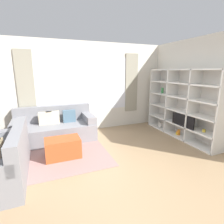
# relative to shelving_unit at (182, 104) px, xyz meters

# --- Properties ---
(ground_plane) EXTENTS (16.00, 16.00, 0.00)m
(ground_plane) POSITION_rel_shelving_unit_xyz_m (-2.42, -1.44, -0.93)
(ground_plane) COLOR #9E7F5B
(wall_back) EXTENTS (6.40, 0.11, 2.70)m
(wall_back) POSITION_rel_shelving_unit_xyz_m (-2.42, 1.56, 0.42)
(wall_back) COLOR silver
(wall_back) RESTS_ON ground_plane
(wall_right) EXTENTS (0.07, 4.17, 2.70)m
(wall_right) POSITION_rel_shelving_unit_xyz_m (0.21, 0.05, 0.42)
(wall_right) COLOR silver
(wall_right) RESTS_ON ground_plane
(area_rug) EXTENTS (2.79, 1.79, 0.01)m
(area_rug) POSITION_rel_shelving_unit_xyz_m (-3.72, 0.02, -0.93)
(area_rug) COLOR gray
(area_rug) RESTS_ON ground_plane
(shelving_unit) EXTENTS (0.43, 2.51, 1.90)m
(shelving_unit) POSITION_rel_shelving_unit_xyz_m (0.00, 0.00, 0.00)
(shelving_unit) COLOR silver
(shelving_unit) RESTS_ON ground_plane
(couch_main) EXTENTS (2.06, 0.97, 0.89)m
(couch_main) POSITION_rel_shelving_unit_xyz_m (-3.37, 1.05, -0.61)
(couch_main) COLOR gray
(couch_main) RESTS_ON ground_plane
(ottoman) EXTENTS (0.73, 0.48, 0.43)m
(ottoman) POSITION_rel_shelving_unit_xyz_m (-3.31, -0.07, -0.72)
(ottoman) COLOR #B74C23
(ottoman) RESTS_ON ground_plane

